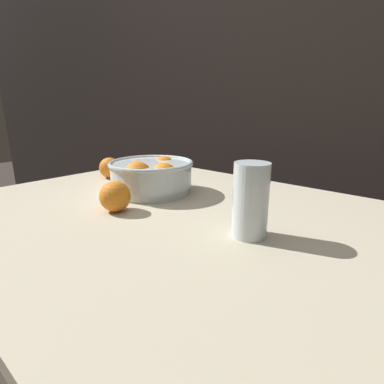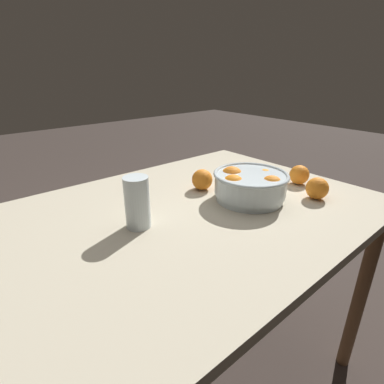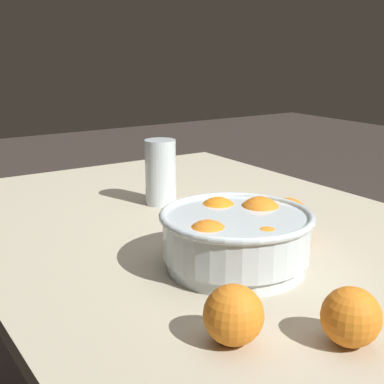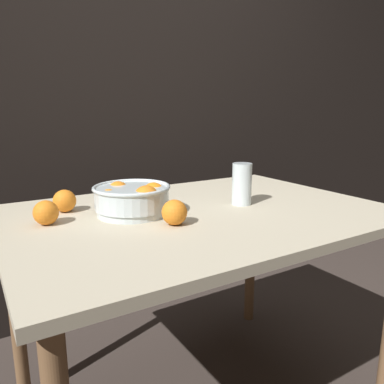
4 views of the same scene
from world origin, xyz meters
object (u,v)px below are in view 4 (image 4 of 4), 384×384
(fruit_bowl, at_px, (133,198))
(orange_loose_aside, at_px, (46,213))
(orange_loose_near_bowl, at_px, (174,212))
(orange_loose_front, at_px, (65,201))
(juice_glass, at_px, (242,185))

(fruit_bowl, bearing_deg, orange_loose_aside, 173.73)
(orange_loose_near_bowl, relative_size, orange_loose_front, 1.02)
(orange_loose_front, relative_size, orange_loose_aside, 1.02)
(juice_glass, height_order, orange_loose_near_bowl, juice_glass)
(fruit_bowl, relative_size, orange_loose_aside, 3.40)
(orange_loose_aside, bearing_deg, orange_loose_front, 55.32)
(orange_loose_near_bowl, bearing_deg, fruit_bowl, 109.51)
(fruit_bowl, bearing_deg, juice_glass, -11.82)
(fruit_bowl, relative_size, juice_glass, 1.68)
(orange_loose_aside, bearing_deg, juice_glass, -9.59)
(orange_loose_near_bowl, xyz_separation_m, orange_loose_front, (-0.24, 0.32, -0.00))
(orange_loose_aside, bearing_deg, orange_loose_near_bowl, -31.68)
(orange_loose_near_bowl, bearing_deg, juice_glass, 15.53)
(juice_glass, distance_m, orange_loose_aside, 0.66)
(orange_loose_near_bowl, height_order, orange_loose_aside, orange_loose_near_bowl)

